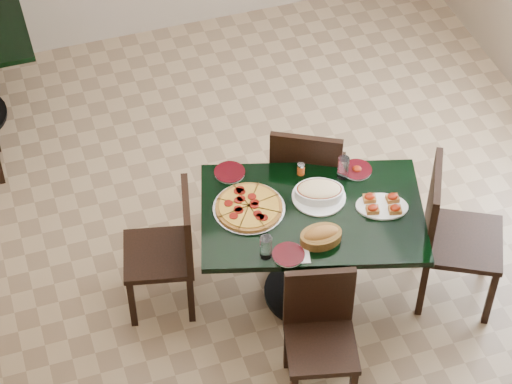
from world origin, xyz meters
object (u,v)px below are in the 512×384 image
object	(u,v)px
bread_basket	(321,236)
chair_near	(320,328)
chair_far	(307,174)
lasagna_casserole	(319,192)
main_table	(311,232)
chair_left	(171,246)
chair_right	(449,230)
pepperoni_pizza	(249,207)
bruschetta_platter	(382,205)

from	to	relation	value
bread_basket	chair_near	bearing A→B (deg)	-109.91
chair_far	lasagna_casserole	world-z (taller)	chair_far
main_table	chair_near	world-z (taller)	chair_near
chair_left	chair_right	bearing A→B (deg)	86.85
chair_near	pepperoni_pizza	xyz separation A→B (m)	(-0.17, 0.74, 0.30)
chair_near	chair_left	distance (m)	1.04
chair_left	pepperoni_pizza	world-z (taller)	chair_left
chair_right	lasagna_casserole	bearing A→B (deg)	93.09
chair_left	lasagna_casserole	size ratio (longest dim) A/B	2.69
chair_left	bruschetta_platter	bearing A→B (deg)	87.99
bread_basket	chair_far	bearing A→B (deg)	74.65
chair_right	pepperoni_pizza	bearing A→B (deg)	99.90
pepperoni_pizza	bruschetta_platter	xyz separation A→B (m)	(0.74, -0.23, 0.01)
chair_near	main_table	bearing A→B (deg)	87.73
main_table	chair_far	bearing A→B (deg)	88.48
chair_right	bruschetta_platter	size ratio (longest dim) A/B	2.77
chair_left	chair_near	bearing A→B (deg)	50.27
bread_basket	chair_right	bearing A→B (deg)	-0.83
chair_near	bruschetta_platter	world-z (taller)	chair_near
lasagna_casserole	bruschetta_platter	distance (m)	0.37
chair_left	bruschetta_platter	xyz separation A→B (m)	(1.20, -0.32, 0.28)
chair_right	pepperoni_pizza	distance (m)	1.21
chair_left	bread_basket	world-z (taller)	chair_left
bruschetta_platter	chair_left	bearing A→B (deg)	-174.25
pepperoni_pizza	lasagna_casserole	size ratio (longest dim) A/B	1.28
main_table	chair_near	bearing A→B (deg)	-89.65
main_table	lasagna_casserole	xyz separation A→B (m)	(0.07, 0.09, 0.23)
lasagna_casserole	chair_right	bearing A→B (deg)	-6.63
chair_far	chair_right	xyz separation A→B (m)	(0.63, -0.74, 0.03)
chair_near	bread_basket	world-z (taller)	bread_basket
chair_right	bread_basket	size ratio (longest dim) A/B	4.11
chair_near	lasagna_casserole	xyz separation A→B (m)	(0.25, 0.70, 0.33)
chair_near	lasagna_casserole	size ratio (longest dim) A/B	2.54
chair_far	bruschetta_platter	xyz separation A→B (m)	(0.23, -0.61, 0.24)
lasagna_casserole	chair_far	bearing A→B (deg)	96.27
main_table	chair_left	distance (m)	0.84
main_table	bread_basket	size ratio (longest dim) A/B	6.04
chair_near	bread_basket	xyz separation A→B (m)	(0.13, 0.38, 0.32)
chair_right	bread_basket	distance (m)	0.86
chair_far	chair_left	bearing A→B (deg)	44.60
bread_basket	bruschetta_platter	world-z (taller)	bread_basket
chair_right	pepperoni_pizza	size ratio (longest dim) A/B	2.37
lasagna_casserole	bread_basket	distance (m)	0.34
main_table	chair_right	distance (m)	0.82
main_table	chair_left	size ratio (longest dim) A/B	1.65
chair_near	lasagna_casserole	bearing A→B (deg)	84.14
main_table	bruschetta_platter	distance (m)	0.46
chair_near	chair_far	bearing A→B (deg)	86.87
chair_near	chair_left	bearing A→B (deg)	140.92
chair_far	chair_near	world-z (taller)	chair_far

